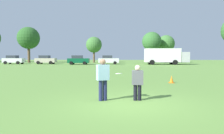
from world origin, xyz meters
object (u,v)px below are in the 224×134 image
player_thrower (103,77)px  box_truck (165,56)px  player_defender (138,81)px  parked_car_mid_right (108,60)px  frisbee (119,74)px  parked_car_mid_left (46,60)px  parked_car_center (78,60)px  traffic_cone (172,79)px  parked_car_near_left (13,60)px

player_thrower → box_truck: (9.83, 33.34, 0.82)m
player_defender → parked_car_mid_right: (-2.93, 34.50, 0.14)m
frisbee → parked_car_mid_left: 38.22m
player_thrower → frisbee: player_thrower is taller
player_thrower → parked_car_mid_right: 34.62m
parked_car_center → box_truck: size_ratio=0.50×
player_thrower → traffic_cone: (4.06, 5.43, -0.70)m
traffic_cone → parked_car_mid_left: parked_car_mid_left is taller
box_truck → player_defender: bearing=-104.3°
parked_car_near_left → player_defender: bearing=-56.5°
player_defender → traffic_cone: size_ratio=2.93×
player_defender → parked_car_center: bearing=105.1°
parked_car_near_left → parked_car_center: 14.24m
box_truck → parked_car_mid_left: bearing=175.9°
player_thrower → parked_car_mid_right: size_ratio=0.39×
frisbee → player_defender: bearing=-6.8°
parked_car_center → box_truck: (17.30, 0.52, 0.83)m
frisbee → traffic_cone: bearing=56.9°
player_defender → parked_car_mid_right: bearing=94.9°
parked_car_near_left → parked_car_mid_right: same height
traffic_cone → player_thrower: bearing=-126.8°
frisbee → player_thrower: bearing=-165.2°
frisbee → parked_car_near_left: parked_car_near_left is taller
player_thrower → frisbee: bearing=14.8°
traffic_cone → parked_car_mid_right: 29.69m
player_thrower → frisbee: size_ratio=6.06×
parked_car_mid_right → player_thrower: bearing=-87.4°
parked_car_mid_right → traffic_cone: bearing=-79.1°
parked_car_near_left → player_thrower: bearing=-58.1°
parked_car_center → box_truck: 17.33m
frisbee → traffic_cone: 6.34m
player_defender → parked_car_mid_left: size_ratio=0.33×
parked_car_near_left → box_truck: 31.46m
parked_car_mid_left → parked_car_center: size_ratio=1.00×
frisbee → parked_car_near_left: (-22.22, 34.54, -0.14)m
parked_car_near_left → parked_car_center: same height
player_thrower → box_truck: size_ratio=0.19×
parked_car_mid_right → player_defender: bearing=-85.1°
frisbee → parked_car_center: bearing=103.9°
parked_car_center → parked_car_mid_right: (5.90, 1.75, 0.00)m
player_thrower → parked_car_mid_left: parked_car_mid_left is taller
parked_car_near_left → parked_car_center: (14.12, -1.88, 0.00)m
player_defender → parked_car_mid_left: 38.61m
parked_car_mid_right → frisbee: bearing=-86.3°
frisbee → traffic_cone: frisbee is taller
player_defender → traffic_cone: bearing=63.3°
box_truck → player_thrower: bearing=-106.4°
traffic_cone → parked_car_mid_left: 35.21m
player_thrower → box_truck: bearing=73.6°
frisbee → box_truck: bearing=74.5°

